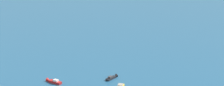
# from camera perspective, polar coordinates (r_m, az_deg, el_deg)

# --- Properties ---
(motorboat_offshore) EXTENTS (5.75, 7.83, 2.29)m
(motorboat_offshore) POSITION_cam_1_polar(r_m,az_deg,el_deg) (218.57, 0.03, -4.65)
(motorboat_offshore) COLOR black
(motorboat_offshore) RESTS_ON ground_plane
(motorboat_outer_ring_c) EXTENTS (8.46, 6.92, 2.55)m
(motorboat_outer_ring_c) POSITION_cam_1_polar(r_m,az_deg,el_deg) (215.54, -7.91, -5.12)
(motorboat_outer_ring_c) COLOR #B21E1E
(motorboat_outer_ring_c) RESTS_ON ground_plane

